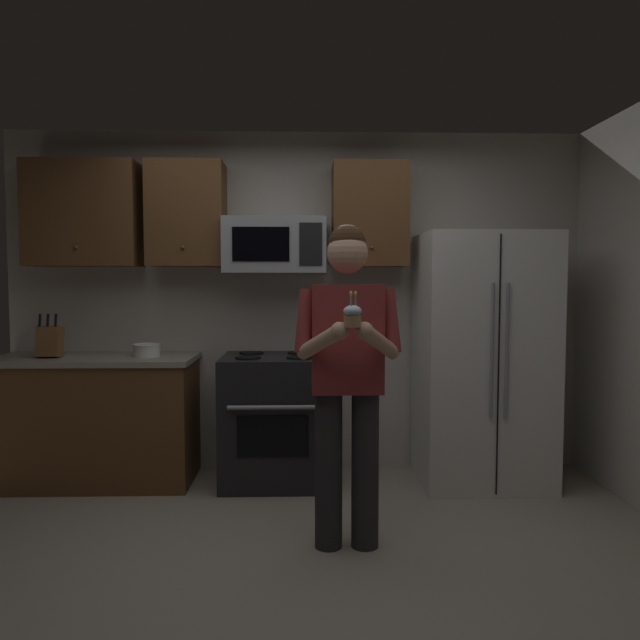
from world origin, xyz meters
TOP-DOWN VIEW (x-y plane):
  - ground_plane at (0.00, 0.00)m, footprint 6.00×6.00m
  - wall_back at (0.00, 1.75)m, footprint 4.40×0.10m
  - oven_range at (-0.15, 1.36)m, footprint 0.76×0.70m
  - microwave at (-0.15, 1.48)m, footprint 0.74×0.41m
  - refrigerator at (1.35, 1.32)m, footprint 0.90×0.75m
  - cabinet_row_upper at (-0.72, 1.53)m, footprint 2.78×0.36m
  - counter_left at (-1.45, 1.38)m, footprint 1.44×0.66m
  - knife_block at (-1.74, 1.33)m, footprint 0.16×0.15m
  - bowl_large_white at (-1.07, 1.36)m, footprint 0.20×0.20m
  - person at (0.29, 0.25)m, footprint 0.60×0.48m
  - cupcake at (0.29, -0.08)m, footprint 0.09×0.09m

SIDE VIEW (x-z plane):
  - ground_plane at x=0.00m, z-range 0.00..0.00m
  - oven_range at x=-0.15m, z-range 0.00..0.93m
  - counter_left at x=-1.45m, z-range 0.00..0.92m
  - refrigerator at x=1.35m, z-range 0.00..1.80m
  - bowl_large_white at x=-1.07m, z-range 0.92..1.01m
  - person at x=0.29m, z-range 0.11..1.88m
  - knife_block at x=-1.74m, z-range 0.87..1.19m
  - cupcake at x=0.29m, z-range 1.21..1.38m
  - wall_back at x=0.00m, z-range 0.00..2.60m
  - microwave at x=-0.15m, z-range 1.52..1.92m
  - cabinet_row_upper at x=-0.72m, z-range 1.57..2.33m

